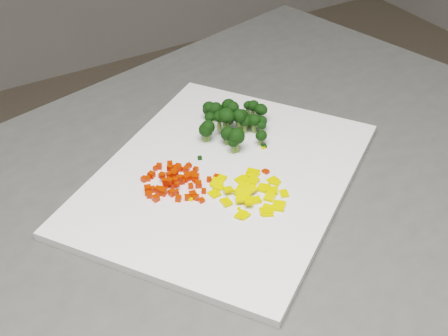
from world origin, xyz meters
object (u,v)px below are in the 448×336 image
carrot_pile (175,175)px  pepper_pile (246,192)px  broccoli_pile (232,118)px  cutting_board (224,177)px

carrot_pile → pepper_pile: carrot_pile is taller
pepper_pile → broccoli_pile: (0.06, 0.14, 0.02)m
carrot_pile → broccoli_pile: broccoli_pile is taller
cutting_board → broccoli_pile: size_ratio=3.75×
pepper_pile → broccoli_pile: size_ratio=0.97×
carrot_pile → cutting_board: bearing=-13.7°
cutting_board → pepper_pile: (-0.00, -0.06, 0.01)m
carrot_pile → broccoli_pile: (0.13, 0.07, 0.01)m
cutting_board → pepper_pile: size_ratio=3.88×
cutting_board → pepper_pile: bearing=-90.9°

